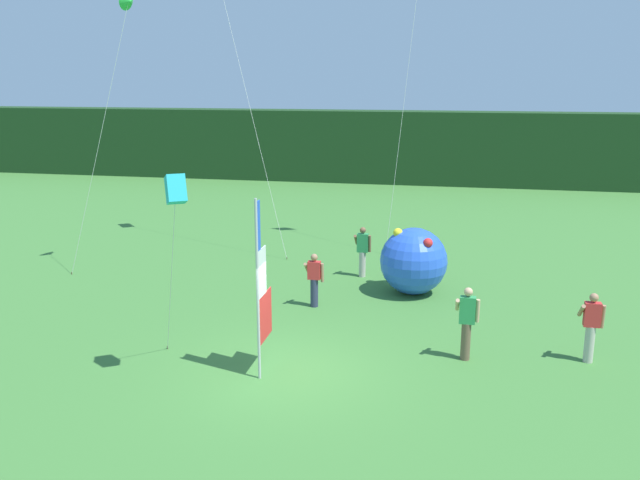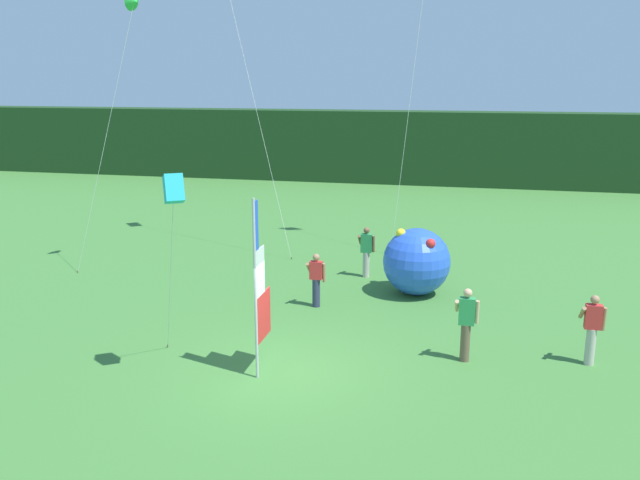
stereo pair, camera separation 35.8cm
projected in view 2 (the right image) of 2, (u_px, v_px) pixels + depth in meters
name	position (u px, v px, depth m)	size (l,w,h in m)	color
ground_plane	(280.00, 371.00, 14.82)	(120.00, 120.00, 0.00)	#3D7533
distant_treeline	(408.00, 147.00, 40.87)	(80.00, 2.40, 4.40)	#193819
banner_flag	(260.00, 290.00, 14.35)	(0.06, 1.03, 4.00)	#B7B7BC
person_near_banner	(316.00, 279.00, 18.83)	(0.55, 0.48, 1.56)	#2D334C
person_mid_field	(592.00, 328.00, 14.99)	(0.55, 0.48, 1.66)	#B7B2A3
person_far_left	(466.00, 323.00, 15.17)	(0.55, 0.48, 1.75)	brown
person_far_right	(366.00, 251.00, 21.64)	(0.55, 0.48, 1.67)	#B7B2A3
inflatable_balloon	(417.00, 262.00, 19.89)	(2.03, 2.03, 2.04)	blue
kite_green_delta_0	(134.00, 4.00, 20.45)	(2.57, 1.11, 9.00)	brown
kite_cyan_box_2	(174.00, 190.00, 13.33)	(1.48, 1.98, 4.55)	brown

